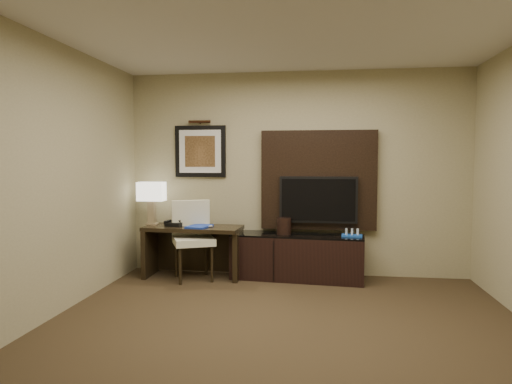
% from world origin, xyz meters
% --- Properties ---
extents(floor, '(4.50, 5.00, 0.01)m').
position_xyz_m(floor, '(0.00, 0.00, -0.01)').
color(floor, '#332617').
rests_on(floor, ground).
extents(ceiling, '(4.50, 5.00, 0.01)m').
position_xyz_m(ceiling, '(0.00, 0.00, 2.70)').
color(ceiling, silver).
rests_on(ceiling, wall_back).
extents(wall_back, '(4.50, 0.01, 2.70)m').
position_xyz_m(wall_back, '(0.00, 2.50, 1.35)').
color(wall_back, tan).
rests_on(wall_back, floor).
extents(wall_front, '(4.50, 0.01, 2.70)m').
position_xyz_m(wall_front, '(0.00, -2.50, 1.35)').
color(wall_front, tan).
rests_on(wall_front, floor).
extents(wall_left, '(0.01, 5.00, 2.70)m').
position_xyz_m(wall_left, '(-2.25, 0.00, 1.35)').
color(wall_left, tan).
rests_on(wall_left, floor).
extents(desk, '(1.28, 0.61, 0.67)m').
position_xyz_m(desk, '(-1.32, 2.13, 0.34)').
color(desk, black).
rests_on(desk, floor).
extents(credenza, '(1.72, 0.61, 0.58)m').
position_xyz_m(credenza, '(0.04, 2.20, 0.29)').
color(credenza, black).
rests_on(credenza, floor).
extents(tv_wall_panel, '(1.50, 0.12, 1.30)m').
position_xyz_m(tv_wall_panel, '(0.30, 2.44, 1.27)').
color(tv_wall_panel, black).
rests_on(tv_wall_panel, wall_back).
extents(tv, '(1.00, 0.08, 0.60)m').
position_xyz_m(tv, '(0.30, 2.34, 1.02)').
color(tv, black).
rests_on(tv, tv_wall_panel).
extents(artwork, '(0.70, 0.04, 0.70)m').
position_xyz_m(artwork, '(-1.30, 2.48, 1.65)').
color(artwork, black).
rests_on(artwork, wall_back).
extents(picture_light, '(0.04, 0.04, 0.30)m').
position_xyz_m(picture_light, '(-1.30, 2.44, 2.05)').
color(picture_light, '#3C2013').
rests_on(picture_light, wall_back).
extents(desk_chair, '(0.69, 0.72, 1.03)m').
position_xyz_m(desk_chair, '(-1.28, 2.00, 0.52)').
color(desk_chair, '#EEECC7').
rests_on(desk_chair, floor).
extents(table_lamp, '(0.36, 0.23, 0.57)m').
position_xyz_m(table_lamp, '(-1.91, 2.22, 0.95)').
color(table_lamp, '#937F5C').
rests_on(table_lamp, desk).
extents(desk_phone, '(0.23, 0.22, 0.10)m').
position_xyz_m(desk_phone, '(-1.56, 2.12, 0.72)').
color(desk_phone, black).
rests_on(desk_phone, desk).
extents(blue_folder, '(0.32, 0.38, 0.02)m').
position_xyz_m(blue_folder, '(-1.21, 2.06, 0.68)').
color(blue_folder, '#1937A8').
rests_on(blue_folder, desk).
extents(book, '(0.16, 0.09, 0.22)m').
position_xyz_m(book, '(-1.24, 2.09, 0.78)').
color(book, '#BAAE92').
rests_on(book, desk).
extents(ice_bucket, '(0.24, 0.24, 0.21)m').
position_xyz_m(ice_bucket, '(-0.14, 2.21, 0.69)').
color(ice_bucket, black).
rests_on(ice_bucket, credenza).
extents(minibar_tray, '(0.27, 0.18, 0.09)m').
position_xyz_m(minibar_tray, '(0.72, 2.15, 0.63)').
color(minibar_tray, blue).
rests_on(minibar_tray, credenza).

